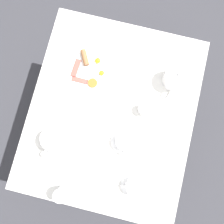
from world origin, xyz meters
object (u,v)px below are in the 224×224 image
(teacup_with_saucer_left, at_px, (124,142))
(teapot_near, at_px, (175,78))
(teapot_far, at_px, (55,139))
(fork_by_plate, at_px, (133,58))
(breakfast_plate, at_px, (89,70))
(creamer_jug, at_px, (144,109))
(water_glass_tall, at_px, (62,193))
(napkin_folded, at_px, (159,135))
(knife_by_plate, at_px, (95,181))
(teacup_with_saucer_right, at_px, (134,186))

(teacup_with_saucer_left, bearing_deg, teapot_near, 154.47)
(teapot_far, height_order, fork_by_plate, teapot_far)
(breakfast_plate, height_order, teacup_with_saucer_left, teacup_with_saucer_left)
(teacup_with_saucer_left, height_order, creamer_jug, teacup_with_saucer_left)
(creamer_jug, bearing_deg, teapot_near, 148.17)
(teapot_far, distance_m, teacup_with_saucer_left, 0.36)
(water_glass_tall, relative_size, napkin_folded, 0.65)
(knife_by_plate, bearing_deg, napkin_folded, 138.94)
(teapot_near, height_order, teacup_with_saucer_left, teapot_near)
(breakfast_plate, bearing_deg, teapot_far, -9.98)
(teapot_far, distance_m, teacup_with_saucer_right, 0.48)
(teapot_far, distance_m, creamer_jug, 0.50)
(teapot_near, distance_m, teacup_with_saucer_left, 0.44)
(teapot_far, relative_size, water_glass_tall, 1.86)
(breakfast_plate, bearing_deg, teacup_with_saucer_right, 34.97)
(teacup_with_saucer_right, xyz_separation_m, creamer_jug, (-0.40, -0.04, 0.00))
(teapot_far, xyz_separation_m, napkin_folded, (-0.15, 0.53, -0.05))
(fork_by_plate, relative_size, knife_by_plate, 0.98)
(water_glass_tall, bearing_deg, teacup_with_saucer_right, 108.78)
(teapot_far, bearing_deg, water_glass_tall, -138.22)
(water_glass_tall, bearing_deg, creamer_jug, 149.46)
(teapot_near, relative_size, knife_by_plate, 1.18)
(breakfast_plate, relative_size, creamer_jug, 3.31)
(teacup_with_saucer_left, height_order, water_glass_tall, water_glass_tall)
(water_glass_tall, bearing_deg, napkin_folded, 133.81)
(teacup_with_saucer_left, bearing_deg, knife_by_plate, -22.28)
(napkin_folded, bearing_deg, breakfast_plate, -119.37)
(fork_by_plate, bearing_deg, teapot_near, 72.66)
(breakfast_plate, relative_size, water_glass_tall, 2.54)
(breakfast_plate, xyz_separation_m, fork_by_plate, (-0.13, 0.22, -0.01))
(napkin_folded, bearing_deg, creamer_jug, -134.20)
(breakfast_plate, xyz_separation_m, teapot_near, (-0.06, 0.47, 0.04))
(napkin_folded, relative_size, fork_by_plate, 0.96)
(teapot_near, distance_m, napkin_folded, 0.32)
(teapot_near, xyz_separation_m, teacup_with_saucer_left, (0.40, -0.19, -0.02))
(breakfast_plate, xyz_separation_m, teapot_far, (0.41, -0.07, 0.04))
(creamer_jug, bearing_deg, breakfast_plate, -112.98)
(teapot_near, distance_m, knife_by_plate, 0.70)
(water_glass_tall, bearing_deg, fork_by_plate, 167.12)
(teacup_with_saucer_left, bearing_deg, creamer_jug, 161.76)
(teapot_near, height_order, water_glass_tall, teapot_near)
(teapot_near, bearing_deg, knife_by_plate, 156.16)
(creamer_jug, bearing_deg, knife_by_plate, -20.49)
(teapot_near, xyz_separation_m, creamer_jug, (0.20, -0.13, -0.02))
(teapot_near, xyz_separation_m, teacup_with_saucer_right, (0.60, -0.09, -0.03))
(water_glass_tall, xyz_separation_m, knife_by_plate, (-0.09, 0.14, -0.05))
(water_glass_tall, bearing_deg, teapot_near, 149.09)
(teacup_with_saucer_left, relative_size, teacup_with_saucer_right, 1.00)
(water_glass_tall, bearing_deg, teapot_far, -156.24)
(water_glass_tall, relative_size, fork_by_plate, 0.63)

